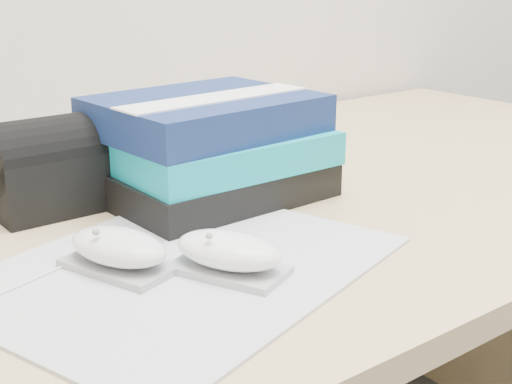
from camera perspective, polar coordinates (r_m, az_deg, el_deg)
desk at (r=1.10m, az=-1.39°, el=-10.64°), size 1.60×0.80×0.73m
mousepad at (r=0.72m, az=-5.99°, el=-5.96°), size 0.48×0.42×0.00m
mouse_rear at (r=0.71m, az=-10.95°, el=-4.56°), size 0.10×0.13×0.05m
mouse_front at (r=0.69m, az=-2.21°, el=-4.93°), size 0.10×0.13×0.05m
book_stack at (r=0.91m, az=-3.71°, el=3.56°), size 0.28×0.23×0.13m
pouch at (r=0.89m, az=-16.50°, el=1.91°), size 0.13×0.09×0.12m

